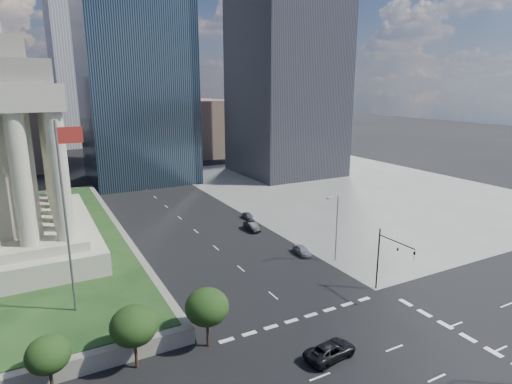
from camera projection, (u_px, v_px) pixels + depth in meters
ground at (130, 177)px, 120.95m from camera, size 500.00×500.00×0.00m
sidewalk_ne at (350, 188)px, 107.79m from camera, size 68.00×90.00×0.03m
flagpole at (66, 209)px, 42.77m from camera, size 2.52×0.24×20.00m
midrise_glass at (134, 66)px, 110.32m from camera, size 26.00×26.00×60.00m
building_filler_ne at (198, 127)px, 158.84m from camera, size 20.00×30.00×20.00m
building_filler_nw at (5, 123)px, 129.48m from camera, size 24.00×30.00×28.00m
traffic_signal_ne at (389, 255)px, 51.57m from camera, size 0.30×5.74×8.00m
street_lamp_north at (336, 224)px, 61.52m from camera, size 2.13×0.22×10.00m
pickup_truck at (330, 351)px, 40.37m from camera, size 5.64×3.16×1.49m
parked_sedan_near at (302, 250)px, 65.15m from camera, size 2.02×4.12×1.35m
parked_sedan_mid at (252, 226)px, 76.02m from camera, size 1.78×4.52×1.46m
parked_sedan_far at (248, 216)px, 82.58m from camera, size 1.54×3.68×1.24m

